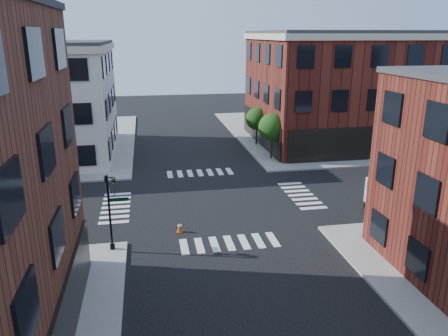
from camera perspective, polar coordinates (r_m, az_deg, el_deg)
The scene contains 8 objects.
ground at distance 32.76m, azimuth -1.62°, elevation -4.32°, with size 120.00×120.00×0.00m, color black.
sidewalk_ne at distance 58.38m, azimuth 15.98°, elevation 4.71°, with size 30.00×30.00×0.15m, color gray.
building_ne at distance 52.83m, azimuth 18.38°, elevation 9.79°, with size 25.00×16.00×12.00m, color #411410.
tree_near at distance 42.82m, azimuth 6.39°, elevation 5.15°, with size 2.69×2.69×4.49m.
tree_far at distance 48.54m, azimuth 4.38°, elevation 6.28°, with size 2.43×2.43×4.07m.
signal_pole at distance 25.29m, azimuth -14.60°, elevation -4.60°, with size 1.29×1.24×4.60m.
box_truck at distance 33.82m, azimuth 24.27°, elevation -2.09°, with size 7.43×2.70×3.31m.
traffic_cone at distance 27.84m, azimuth -5.81°, elevation -7.71°, with size 0.45×0.45×0.67m.
Camera 1 is at (-4.50, -30.15, 11.99)m, focal length 35.00 mm.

